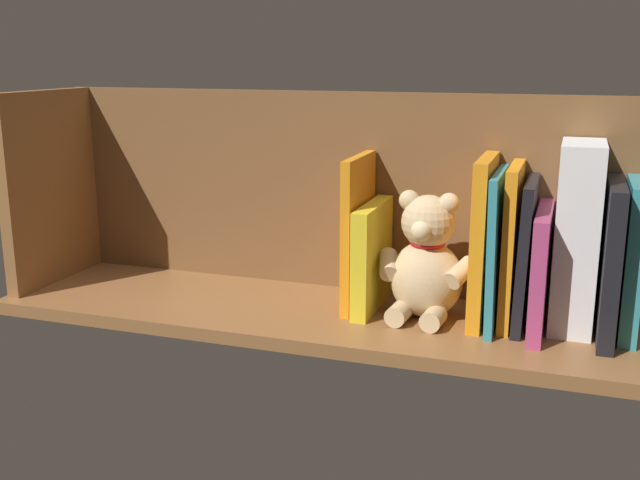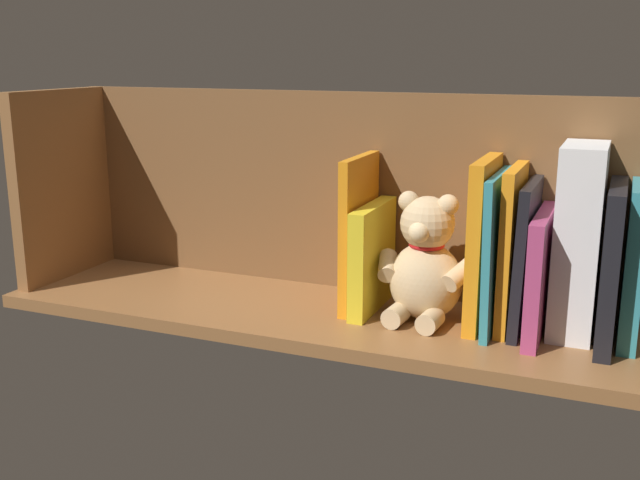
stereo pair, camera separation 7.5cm
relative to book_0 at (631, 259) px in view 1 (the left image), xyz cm
name	(u,v)px [view 1 (the left image)]	position (x,y,z in cm)	size (l,w,h in cm)	color
ground_plane	(320,314)	(48.23, 4.32, -12.94)	(110.20, 30.65, 2.20)	brown
shelf_back_panel	(343,192)	(48.23, -8.76, 5.91)	(110.20, 1.50, 35.49)	brown
shelf_side_divider	(50,187)	(101.33, 4.32, 5.91)	(2.40, 24.65, 35.49)	brown
book_0	(631,259)	(0.00, 0.00, 0.00)	(2.60, 15.22, 23.67)	teal
book_1	(610,260)	(3.08, 1.84, 0.01)	(2.41, 18.89, 23.69)	black
dictionary_thick_white	(577,237)	(8.06, -0.47, 2.70)	(6.40, 14.08, 29.07)	white
book_2	(541,270)	(12.95, 2.21, -2.36)	(2.21, 19.65, 18.95)	#B23F72
book_3	(526,253)	(15.43, 0.79, -0.28)	(1.59, 16.79, 23.11)	black
book_4	(511,245)	(17.69, 0.33, 0.81)	(1.79, 15.88, 25.29)	orange
book_5	(497,249)	(19.79, 1.61, 0.32)	(1.26, 18.43, 24.30)	teal
book_6	(483,240)	(22.09, 0.75, 1.34)	(2.19, 16.72, 26.36)	orange
teddy_bear	(426,263)	(30.68, 2.66, -2.70)	(16.78, 13.93, 20.75)	#D1B284
book_7	(372,256)	(40.11, 1.03, -2.91)	(2.67, 17.27, 17.85)	yellow
book_8	(358,232)	(42.82, 0.29, 0.98)	(1.58, 15.80, 25.63)	orange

